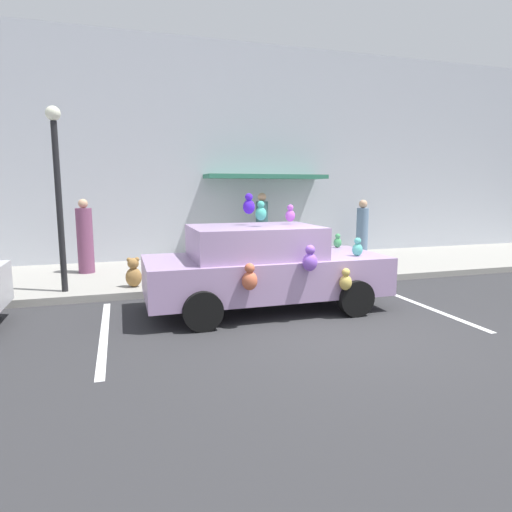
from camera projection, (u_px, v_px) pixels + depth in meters
name	position (u px, v px, depth m)	size (l,w,h in m)	color
ground_plane	(336.00, 332.00, 6.83)	(60.00, 60.00, 0.00)	#2D2D30
sidewalk	(247.00, 270.00, 11.53)	(24.00, 4.00, 0.15)	gray
storefront_building	(227.00, 155.00, 13.08)	(24.00, 1.25, 6.40)	#B2B7C1
parking_stripe_front	(419.00, 304.00, 8.44)	(0.12, 3.60, 0.01)	silver
parking_stripe_rear	(104.00, 333.00, 6.76)	(0.12, 3.60, 0.01)	silver
plush_covered_car	(263.00, 267.00, 7.99)	(4.34, 2.14, 2.12)	#A485B1
teddy_bear_on_sidewalk	(134.00, 273.00, 9.20)	(0.33, 0.28, 0.63)	#9E723D
street_lamp_post	(57.00, 179.00, 8.51)	(0.28, 0.28, 3.61)	black
pedestrian_near_shopfront	(262.00, 228.00, 12.92)	(0.36, 0.36, 1.93)	#2E4F53
pedestrian_walking_past	(362.00, 229.00, 13.84)	(0.37, 0.37, 1.70)	slate
pedestrian_by_lamp	(85.00, 239.00, 10.67)	(0.38, 0.38, 1.81)	#784062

